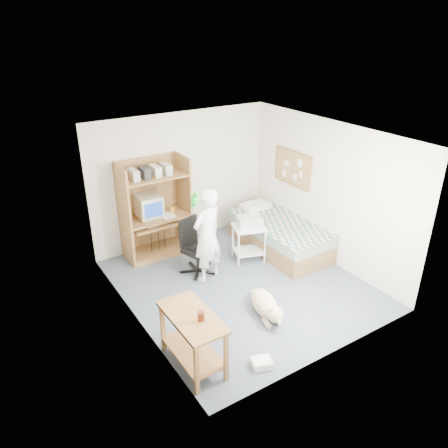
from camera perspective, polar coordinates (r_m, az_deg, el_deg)
name	(u,v)px	position (r m, az deg, el deg)	size (l,w,h in m)	color
floor	(241,284)	(7.31, 2.18, -7.82)	(4.00, 4.00, 0.00)	#44515D
wall_back	(182,179)	(8.31, -5.55, 5.92)	(3.60, 0.02, 2.50)	silver
wall_right	(327,192)	(7.81, 13.31, 4.04)	(0.02, 4.00, 2.50)	silver
wall_left	(131,245)	(5.97, -12.03, -2.69)	(0.02, 4.00, 2.50)	silver
ceiling	(243,135)	(6.30, 2.55, 11.57)	(3.60, 4.00, 0.02)	white
computer_hutch	(155,212)	(7.97, -9.02, 1.54)	(1.20, 0.63, 1.80)	brown
bed	(279,235)	(8.29, 7.21, -1.47)	(1.02, 2.02, 0.66)	brown
side_desk	(193,333)	(5.54, -4.12, -14.00)	(0.50, 1.00, 0.75)	brown
corkboard	(293,168)	(8.33, 8.95, 7.23)	(0.04, 0.94, 0.66)	olive
office_chair	(195,253)	(7.50, -3.75, -3.87)	(0.55, 0.55, 0.97)	black
person	(207,235)	(7.08, -2.21, -1.50)	(0.59, 0.38, 1.61)	white
parrot	(195,200)	(6.73, -3.82, 3.20)	(0.12, 0.20, 0.32)	#13851D
dog	(266,305)	(6.56, 5.52, -10.49)	(0.49, 1.02, 0.39)	tan
printer_cart	(249,237)	(7.81, 3.26, -1.77)	(0.66, 0.59, 0.67)	white
printer	(249,222)	(7.68, 3.32, 0.32)	(0.42, 0.32, 0.18)	#B6B7B2
crt_monitor	(149,206)	(7.89, -9.78, 2.38)	(0.43, 0.46, 0.40)	beige
keyboard	(157,223)	(7.89, -8.72, 0.08)	(0.45, 0.16, 0.03)	beige
pencil_cup	(172,210)	(8.01, -6.79, 1.79)	(0.08, 0.08, 0.12)	gold
drink_glass	(201,316)	(5.27, -3.03, -11.94)	(0.08, 0.08, 0.12)	#42170A
floor_box_a	(262,363)	(5.81, 4.95, -17.63)	(0.25, 0.20, 0.10)	white
floor_box_b	(209,358)	(5.87, -2.00, -17.10)	(0.18, 0.22, 0.08)	#ACACA7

